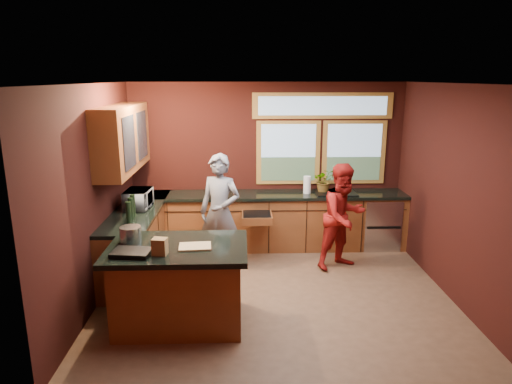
{
  "coord_description": "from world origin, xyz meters",
  "views": [
    {
      "loc": [
        -0.43,
        -5.49,
        2.78
      ],
      "look_at": [
        -0.24,
        0.4,
        1.28
      ],
      "focal_mm": 32.0,
      "sensor_mm": 36.0,
      "label": 1
    }
  ],
  "objects_px": {
    "cutting_board": "(195,246)",
    "stock_pot": "(131,234)",
    "island": "(179,284)",
    "person_red": "(343,216)",
    "person_grey": "(220,212)"
  },
  "relations": [
    {
      "from": "stock_pot",
      "to": "person_grey",
      "type": "bearing_deg",
      "value": 56.44
    },
    {
      "from": "person_grey",
      "to": "stock_pot",
      "type": "bearing_deg",
      "value": -100.46
    },
    {
      "from": "cutting_board",
      "to": "stock_pot",
      "type": "height_order",
      "value": "stock_pot"
    },
    {
      "from": "island",
      "to": "stock_pot",
      "type": "relative_size",
      "value": 6.46
    },
    {
      "from": "person_red",
      "to": "cutting_board",
      "type": "xyz_separation_m",
      "value": [
        -2.01,
        -1.59,
        0.17
      ]
    },
    {
      "from": "island",
      "to": "cutting_board",
      "type": "bearing_deg",
      "value": -14.04
    },
    {
      "from": "person_grey",
      "to": "person_red",
      "type": "relative_size",
      "value": 1.09
    },
    {
      "from": "person_grey",
      "to": "cutting_board",
      "type": "relative_size",
      "value": 4.9
    },
    {
      "from": "island",
      "to": "person_grey",
      "type": "xyz_separation_m",
      "value": [
        0.4,
        1.59,
        0.38
      ]
    },
    {
      "from": "person_red",
      "to": "island",
      "type": "bearing_deg",
      "value": -173.38
    },
    {
      "from": "island",
      "to": "cutting_board",
      "type": "height_order",
      "value": "cutting_board"
    },
    {
      "from": "island",
      "to": "stock_pot",
      "type": "xyz_separation_m",
      "value": [
        -0.55,
        0.15,
        0.56
      ]
    },
    {
      "from": "person_grey",
      "to": "stock_pot",
      "type": "relative_size",
      "value": 7.15
    },
    {
      "from": "island",
      "to": "person_red",
      "type": "xyz_separation_m",
      "value": [
        2.21,
        1.54,
        0.31
      ]
    },
    {
      "from": "island",
      "to": "person_red",
      "type": "distance_m",
      "value": 2.71
    }
  ]
}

